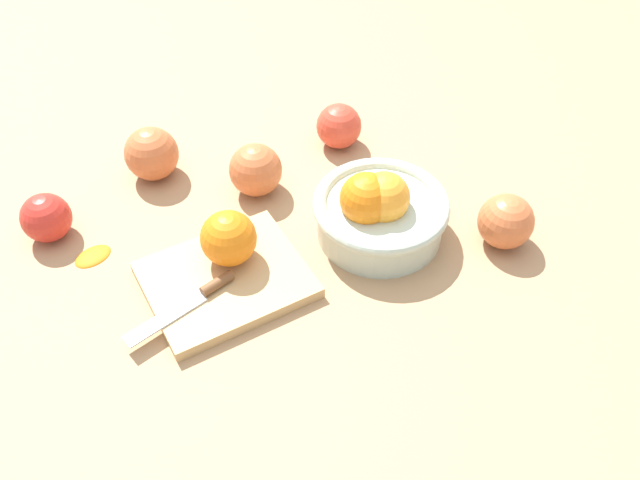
# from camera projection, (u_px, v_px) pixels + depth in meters

# --- Properties ---
(ground_plane) EXTENTS (2.40, 2.40, 0.00)m
(ground_plane) POSITION_uv_depth(u_px,v_px,m) (273.00, 236.00, 0.95)
(ground_plane) COLOR tan
(bowl) EXTENTS (0.19, 0.19, 0.11)m
(bowl) POSITION_uv_depth(u_px,v_px,m) (379.00, 211.00, 0.92)
(bowl) COLOR beige
(bowl) RESTS_ON ground_plane
(cutting_board) EXTENTS (0.22, 0.19, 0.02)m
(cutting_board) POSITION_uv_depth(u_px,v_px,m) (226.00, 280.00, 0.88)
(cutting_board) COLOR tan
(cutting_board) RESTS_ON ground_plane
(orange_on_board) EXTENTS (0.07, 0.07, 0.07)m
(orange_on_board) POSITION_uv_depth(u_px,v_px,m) (229.00, 238.00, 0.87)
(orange_on_board) COLOR orange
(orange_on_board) RESTS_ON cutting_board
(knife) EXTENTS (0.16, 0.03, 0.01)m
(knife) POSITION_uv_depth(u_px,v_px,m) (195.00, 298.00, 0.84)
(knife) COLOR silver
(knife) RESTS_ON cutting_board
(apple_front_left) EXTENTS (0.07, 0.07, 0.07)m
(apple_front_left) POSITION_uv_depth(u_px,v_px,m) (339.00, 126.00, 1.06)
(apple_front_left) COLOR #D6422D
(apple_front_left) RESTS_ON ground_plane
(apple_front_left_2) EXTENTS (0.08, 0.08, 0.08)m
(apple_front_left_2) POSITION_uv_depth(u_px,v_px,m) (256.00, 170.00, 0.98)
(apple_front_left_2) COLOR #CC6638
(apple_front_left_2) RESTS_ON ground_plane
(apple_front_right) EXTENTS (0.08, 0.08, 0.08)m
(apple_front_right) POSITION_uv_depth(u_px,v_px,m) (152.00, 154.00, 1.01)
(apple_front_right) COLOR #CC6638
(apple_front_right) RESTS_ON ground_plane
(apple_back_left) EXTENTS (0.08, 0.08, 0.08)m
(apple_back_left) POSITION_uv_depth(u_px,v_px,m) (506.00, 221.00, 0.91)
(apple_back_left) COLOR #CC6638
(apple_back_left) RESTS_ON ground_plane
(apple_front_right_2) EXTENTS (0.07, 0.07, 0.07)m
(apple_front_right_2) POSITION_uv_depth(u_px,v_px,m) (46.00, 218.00, 0.92)
(apple_front_right_2) COLOR red
(apple_front_right_2) RESTS_ON ground_plane
(citrus_peel) EXTENTS (0.06, 0.04, 0.01)m
(citrus_peel) POSITION_uv_depth(u_px,v_px,m) (92.00, 255.00, 0.92)
(citrus_peel) COLOR orange
(citrus_peel) RESTS_ON ground_plane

